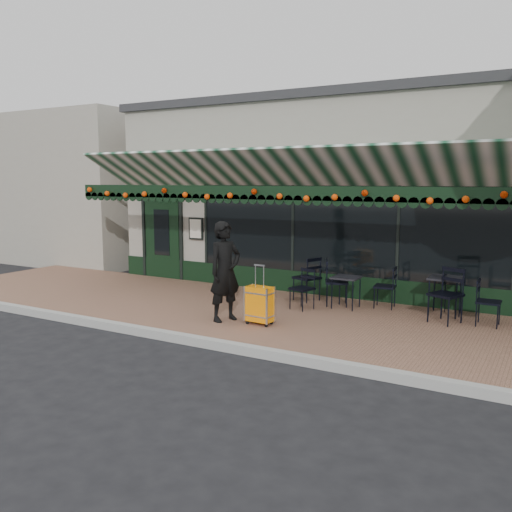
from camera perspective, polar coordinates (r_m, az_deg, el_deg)
The scene contains 16 objects.
ground at distance 8.77m, azimuth -1.60°, elevation -10.02°, with size 80.00×80.00×0.00m, color black.
sidewalk at distance 10.45m, azimuth 4.11°, elevation -6.65°, with size 18.00×4.00×0.15m, color brown.
curb at distance 8.68m, azimuth -1.87°, elevation -9.69°, with size 18.00×0.16×0.15m, color #9E9E99.
restaurant_building at distance 15.59m, azimuth 13.50°, elevation 6.16°, with size 12.00×9.60×4.50m.
neighbor_building_left at distance 23.00m, azimuth -19.47°, elevation 6.77°, with size 12.00×8.00×4.80m, color gray.
woman at distance 9.87m, azimuth -3.27°, elevation -1.64°, with size 0.67×0.44×1.83m, color black.
suitcase at distance 9.69m, azimuth 0.37°, elevation -5.15°, with size 0.49×0.29×1.07m.
cafe_table_a at distance 10.93m, azimuth 19.33°, elevation -2.50°, with size 0.59×0.59×0.73m.
cafe_table_b at distance 11.03m, azimuth 9.48°, elevation -2.48°, with size 0.52×0.52×0.64m.
chair_a_left at distance 11.23m, azimuth 13.41°, elevation -3.18°, with size 0.43×0.43×0.85m, color black, non-canonical shape.
chair_a_right at distance 11.03m, azimuth 19.99°, elevation -3.85°, with size 0.39×0.39×0.78m, color black, non-canonical shape.
chair_a_front at distance 10.35m, azimuth 19.32°, elevation -3.93°, with size 0.50×0.50×1.01m, color black, non-canonical shape.
chair_a_extra at distance 10.43m, azimuth 23.28°, elevation -4.52°, with size 0.42×0.42×0.84m, color black, non-canonical shape.
chair_b_left at distance 11.64m, azimuth 5.36°, elevation -2.35°, with size 0.48×0.48×0.96m, color black, non-canonical shape.
chair_b_right at distance 11.26m, azimuth 8.50°, elevation -2.75°, with size 0.48×0.48×0.96m, color black, non-canonical shape.
chair_b_front at distance 10.84m, azimuth 4.87°, elevation -3.49°, with size 0.41×0.41×0.82m, color black, non-canonical shape.
Camera 1 is at (4.32, -7.14, 2.71)m, focal length 38.00 mm.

